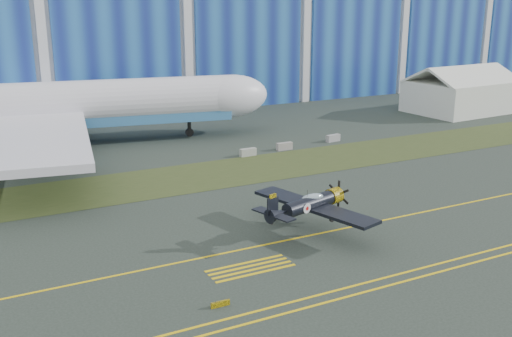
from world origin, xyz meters
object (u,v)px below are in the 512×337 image
shipping_container (162,110)px  tug (229,106)px  jetliner (39,54)px  warbird (309,204)px  tent (462,89)px

shipping_container → tug: shipping_container is taller
jetliner → tug: size_ratio=29.85×
jetliner → tug: jetliner is taller
warbird → tug: warbird is taller
jetliner → tug: (30.78, 12.36, -10.64)m
warbird → shipping_container: size_ratio=2.19×
tug → jetliner: bearing=-165.7°
warbird → jetliner: jetliner is taller
tent → tug: tent is taller
jetliner → tent: (63.62, -6.32, -7.58)m
tug → tent: bearing=-37.2°
tent → tug: size_ratio=6.90×
warbird → shipping_container: (5.04, 50.10, -1.05)m
jetliner → shipping_container: jetliner is taller
jetliner → shipping_container: (18.51, 10.43, -10.02)m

